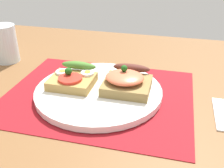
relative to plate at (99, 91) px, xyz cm
name	(u,v)px	position (x,y,z in cm)	size (l,w,h in cm)	color
ground_plane	(99,101)	(0.00, 0.00, -2.57)	(120.00, 90.00, 3.20)	brown
placemat	(99,94)	(0.00, 0.00, -0.82)	(40.14, 32.22, 0.30)	maroon
plate	(99,91)	(0.00, 0.00, 0.00)	(27.41, 27.41, 1.35)	white
sandwich_egg_tomato	(73,78)	(-6.05, 0.71, 2.15)	(9.43, 9.59, 4.16)	#AD8947
sandwich_salmon	(127,81)	(5.86, 1.36, 2.61)	(9.90, 10.59, 5.41)	olive
drinking_glass	(5,44)	(-30.11, 12.00, 4.12)	(6.52, 6.52, 10.19)	silver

